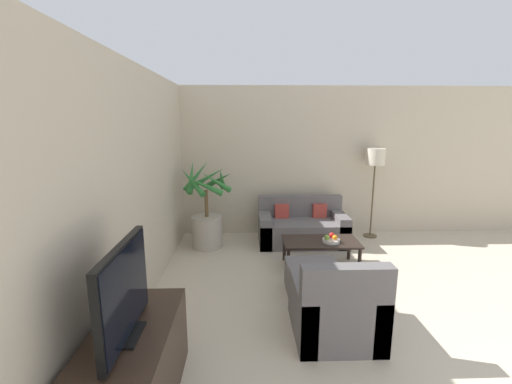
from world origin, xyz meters
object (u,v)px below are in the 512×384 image
at_px(sofa_loveseat, 302,228).
at_px(fruit_bowl, 331,241).
at_px(armchair, 335,308).
at_px(ottoman, 312,277).
at_px(apple_green, 327,237).
at_px(apple_red, 332,235).
at_px(coffee_table, 321,244).
at_px(orange_fruit, 335,237).
at_px(floor_lamp, 375,162).
at_px(tv_console, 131,377).
at_px(potted_palm, 207,218).
at_px(television, 124,292).

distance_m(sofa_loveseat, fruit_bowl, 1.10).
bearing_deg(armchair, ottoman, 93.27).
bearing_deg(apple_green, apple_red, 40.16).
distance_m(coffee_table, ottoman, 0.79).
relative_size(apple_green, orange_fruit, 0.99).
bearing_deg(armchair, fruit_bowl, 77.74).
bearing_deg(floor_lamp, coffee_table, -133.47).
distance_m(tv_console, ottoman, 2.44).
height_order(coffee_table, fruit_bowl, fruit_bowl).
bearing_deg(apple_green, coffee_table, 128.36).
distance_m(coffee_table, orange_fruit, 0.24).
distance_m(potted_palm, apple_green, 2.02).
xyz_separation_m(sofa_loveseat, floor_lamp, (1.31, 0.26, 1.12)).
height_order(potted_palm, sofa_loveseat, potted_palm).
distance_m(coffee_table, fruit_bowl, 0.16).
height_order(television, fruit_bowl, television).
xyz_separation_m(television, armchair, (1.70, 0.91, -0.69)).
bearing_deg(television, orange_fruit, 49.46).
height_order(apple_green, armchair, armchair).
xyz_separation_m(tv_console, floor_lamp, (3.11, 3.80, 1.06)).
height_order(sofa_loveseat, orange_fruit, sofa_loveseat).
height_order(tv_console, ottoman, tv_console).
bearing_deg(coffee_table, ottoman, -109.28).
distance_m(orange_fruit, ottoman, 0.83).
height_order(tv_console, potted_palm, potted_palm).
relative_size(floor_lamp, apple_red, 20.17).
distance_m(floor_lamp, fruit_bowl, 1.96).
height_order(potted_palm, floor_lamp, floor_lamp).
distance_m(television, apple_green, 3.18).
relative_size(television, floor_lamp, 0.53).
xyz_separation_m(coffee_table, apple_green, (0.06, -0.08, 0.13)).
xyz_separation_m(tv_console, armchair, (1.70, 0.91, -0.04)).
xyz_separation_m(apple_red, ottoman, (-0.41, -0.73, -0.29)).
xyz_separation_m(coffee_table, orange_fruit, (0.18, -0.09, 0.13)).
distance_m(floor_lamp, ottoman, 2.76).
xyz_separation_m(fruit_bowl, orange_fruit, (0.04, -0.04, 0.06)).
relative_size(tv_console, armchair, 1.57).
height_order(tv_console, floor_lamp, floor_lamp).
xyz_separation_m(potted_palm, apple_green, (1.79, -0.93, -0.03)).
relative_size(tv_console, sofa_loveseat, 0.91).
relative_size(tv_console, orange_fruit, 18.56).
relative_size(floor_lamp, apple_green, 22.23).
bearing_deg(potted_palm, sofa_loveseat, 5.65).
bearing_deg(television, apple_red, 50.80).
distance_m(sofa_loveseat, orange_fruit, 1.16).
distance_m(coffee_table, apple_red, 0.20).
bearing_deg(orange_fruit, apple_red, 103.90).
xyz_separation_m(television, sofa_loveseat, (1.80, 3.54, -0.70)).
distance_m(apple_green, ottoman, 0.78).
bearing_deg(potted_palm, tv_console, -93.01).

